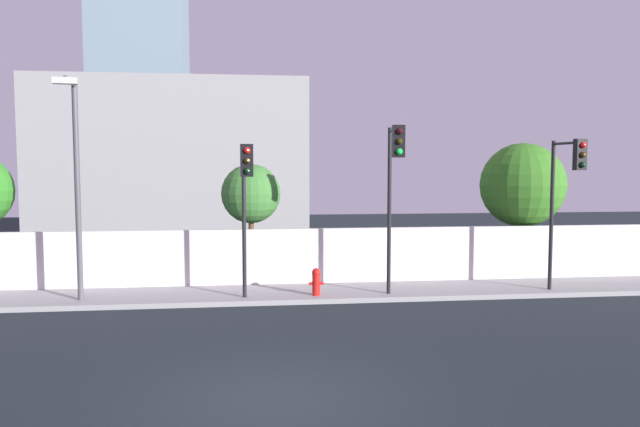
# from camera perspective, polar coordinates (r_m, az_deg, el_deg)

# --- Properties ---
(ground_plane) EXTENTS (80.00, 80.00, 0.00)m
(ground_plane) POSITION_cam_1_polar(r_m,az_deg,el_deg) (10.55, -4.32, -17.50)
(ground_plane) COLOR #1D2529
(sidewalk) EXTENTS (36.00, 2.40, 0.15)m
(sidewalk) POSITION_cam_1_polar(r_m,az_deg,el_deg) (18.40, -5.44, -7.73)
(sidewalk) COLOR gray
(sidewalk) RESTS_ON ground
(perimeter_wall) EXTENTS (36.00, 0.18, 1.80)m
(perimeter_wall) POSITION_cam_1_polar(r_m,az_deg,el_deg) (19.49, -5.55, -4.13)
(perimeter_wall) COLOR silver
(perimeter_wall) RESTS_ON sidewalk
(traffic_light_left) EXTENTS (0.41, 1.46, 4.62)m
(traffic_light_left) POSITION_cam_1_polar(r_m,az_deg,el_deg) (19.14, 22.59, 2.83)
(traffic_light_left) COLOR black
(traffic_light_left) RESTS_ON sidewalk
(traffic_light_center) EXTENTS (0.34, 1.34, 4.98)m
(traffic_light_center) POSITION_cam_1_polar(r_m,az_deg,el_deg) (17.27, 7.11, 3.79)
(traffic_light_center) COLOR black
(traffic_light_center) RESTS_ON sidewalk
(traffic_light_right) EXTENTS (0.36, 1.07, 4.44)m
(traffic_light_right) POSITION_cam_1_polar(r_m,az_deg,el_deg) (16.89, -7.16, 2.50)
(traffic_light_right) COLOR black
(traffic_light_right) RESTS_ON sidewalk
(street_lamp_curbside) EXTENTS (0.63, 1.87, 6.14)m
(street_lamp_curbside) POSITION_cam_1_polar(r_m,az_deg,el_deg) (17.93, -22.39, 3.68)
(street_lamp_curbside) COLOR #4C4C51
(street_lamp_curbside) RESTS_ON sidewalk
(fire_hydrant) EXTENTS (0.44, 0.26, 0.81)m
(fire_hydrant) POSITION_cam_1_polar(r_m,az_deg,el_deg) (17.76, -0.37, -6.47)
(fire_hydrant) COLOR red
(fire_hydrant) RESTS_ON sidewalk
(roadside_tree_midleft) EXTENTS (2.00, 2.00, 4.07)m
(roadside_tree_midleft) POSITION_cam_1_polar(r_m,az_deg,el_deg) (20.17, -6.64, 1.85)
(roadside_tree_midleft) COLOR brown
(roadside_tree_midleft) RESTS_ON ground
(roadside_tree_midright) EXTENTS (2.98, 2.98, 4.82)m
(roadside_tree_midright) POSITION_cam_1_polar(r_m,az_deg,el_deg) (22.36, 18.84, 2.59)
(roadside_tree_midright) COLOR brown
(roadside_tree_midright) RESTS_ON ground
(low_building_distant) EXTENTS (14.19, 6.00, 8.57)m
(low_building_distant) POSITION_cam_1_polar(r_m,az_deg,el_deg) (33.52, -13.76, 4.87)
(low_building_distant) COLOR #969696
(low_building_distant) RESTS_ON ground
(tower_on_skyline) EXTENTS (6.64, 5.00, 25.89)m
(tower_on_skyline) POSITION_cam_1_polar(r_m,az_deg,el_deg) (46.82, -16.93, 15.30)
(tower_on_skyline) COLOR slate
(tower_on_skyline) RESTS_ON ground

